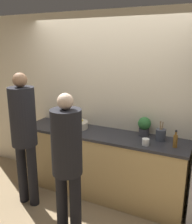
% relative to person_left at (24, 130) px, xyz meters
% --- Properties ---
extents(ground_plane, '(14.00, 14.00, 0.00)m').
position_rel_person_left_xyz_m(ground_plane, '(0.82, 0.31, -1.07)').
color(ground_plane, '#9E8460').
extents(wall_back, '(5.20, 0.06, 2.60)m').
position_rel_person_left_xyz_m(wall_back, '(0.82, 0.94, 0.23)').
color(wall_back, beige).
rests_on(wall_back, ground_plane).
extents(counter, '(2.37, 0.60, 0.95)m').
position_rel_person_left_xyz_m(counter, '(0.82, 0.65, -0.60)').
color(counter, tan).
rests_on(counter, ground_plane).
extents(person_left, '(0.33, 0.33, 1.81)m').
position_rel_person_left_xyz_m(person_left, '(0.00, 0.00, 0.00)').
color(person_left, black).
rests_on(person_left, ground_plane).
extents(person_center, '(0.33, 0.33, 1.68)m').
position_rel_person_left_xyz_m(person_center, '(0.84, -0.29, -0.09)').
color(person_center, black).
rests_on(person_center, ground_plane).
extents(fruit_bowl, '(0.36, 0.36, 0.14)m').
position_rel_person_left_xyz_m(fruit_bowl, '(0.38, 0.67, -0.07)').
color(fruit_bowl, beige).
rests_on(fruit_bowl, counter).
extents(utensil_crock, '(0.13, 0.13, 0.25)m').
position_rel_person_left_xyz_m(utensil_crock, '(1.61, 0.73, -0.05)').
color(utensil_crock, '#3D424C').
rests_on(utensil_crock, counter).
extents(bottle_amber, '(0.05, 0.05, 0.21)m').
position_rel_person_left_xyz_m(bottle_amber, '(1.82, 0.57, -0.04)').
color(bottle_amber, brown).
rests_on(bottle_amber, counter).
extents(cup_white, '(0.09, 0.09, 0.08)m').
position_rel_person_left_xyz_m(cup_white, '(1.48, 0.48, -0.08)').
color(cup_white, white).
rests_on(cup_white, counter).
extents(cup_yellow, '(0.07, 0.07, 0.08)m').
position_rel_person_left_xyz_m(cup_yellow, '(-0.13, 0.84, -0.08)').
color(cup_yellow, gold).
rests_on(cup_yellow, counter).
extents(potted_plant, '(0.17, 0.17, 0.26)m').
position_rel_person_left_xyz_m(potted_plant, '(1.37, 0.80, 0.02)').
color(potted_plant, '#3D3D42').
rests_on(potted_plant, counter).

